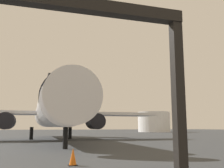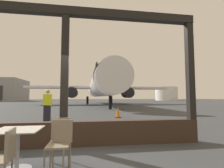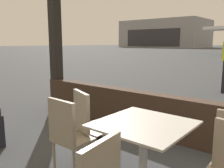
% 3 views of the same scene
% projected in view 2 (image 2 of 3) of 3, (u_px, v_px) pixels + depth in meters
% --- Properties ---
extents(ground_plane, '(220.00, 220.00, 0.00)m').
position_uv_depth(ground_plane, '(83.00, 103.00, 44.14)').
color(ground_plane, '#383A3D').
extents(window_frame, '(7.84, 0.24, 3.93)m').
position_uv_depth(window_frame, '(64.00, 96.00, 4.82)').
color(window_frame, '#38281E').
rests_on(window_frame, ground).
extents(dining_table, '(0.80, 0.80, 0.75)m').
position_uv_depth(dining_table, '(17.00, 146.00, 3.21)').
color(dining_table, '#ADA89E').
rests_on(dining_table, ground).
extents(cafe_chair_window_left, '(0.42, 0.42, 0.88)m').
position_uv_depth(cafe_chair_window_left, '(2.00, 155.00, 2.45)').
color(cafe_chair_window_left, gray).
rests_on(cafe_chair_window_left, ground).
extents(cafe_chair_aisle_right, '(0.47, 0.47, 0.91)m').
position_uv_depth(cafe_chair_aisle_right, '(60.00, 140.00, 3.25)').
color(cafe_chair_aisle_right, gray).
rests_on(cafe_chair_aisle_right, ground).
extents(cafe_chair_side_extra, '(0.42, 0.42, 0.90)m').
position_uv_depth(cafe_chair_side_extra, '(61.00, 137.00, 3.57)').
color(cafe_chair_side_extra, gray).
rests_on(cafe_chair_side_extra, ground).
extents(airplane, '(26.90, 32.54, 10.51)m').
position_uv_depth(airplane, '(101.00, 86.00, 32.46)').
color(airplane, silver).
rests_on(airplane, ground).
extents(ground_crew_worker, '(0.44, 0.42, 1.74)m').
position_uv_depth(ground_crew_worker, '(47.00, 106.00, 8.76)').
color(ground_crew_worker, black).
rests_on(ground_crew_worker, ground).
extents(traffic_cone, '(0.36, 0.36, 0.71)m').
position_uv_depth(traffic_cone, '(118.00, 113.00, 11.62)').
color(traffic_cone, orange).
rests_on(traffic_cone, ground).
extents(fuel_storage_tank, '(9.91, 9.91, 6.15)m').
position_uv_depth(fuel_storage_tank, '(166.00, 94.00, 79.86)').
color(fuel_storage_tank, white).
rests_on(fuel_storage_tank, ground).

